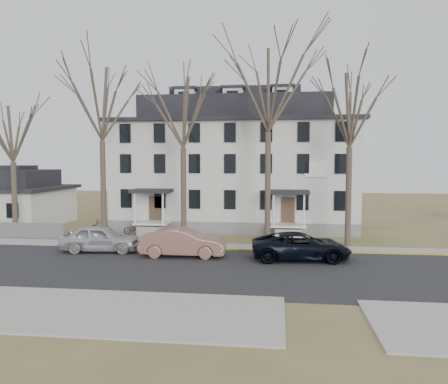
# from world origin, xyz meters

# --- Properties ---
(ground) EXTENTS (120.00, 120.00, 0.00)m
(ground) POSITION_xyz_m (0.00, 0.00, 0.00)
(ground) COLOR olive
(ground) RESTS_ON ground
(main_road) EXTENTS (120.00, 10.00, 0.04)m
(main_road) POSITION_xyz_m (0.00, 2.00, 0.00)
(main_road) COLOR #27272A
(main_road) RESTS_ON ground
(far_sidewalk) EXTENTS (120.00, 2.00, 0.08)m
(far_sidewalk) POSITION_xyz_m (0.00, 8.00, 0.00)
(far_sidewalk) COLOR #A09F97
(far_sidewalk) RESTS_ON ground
(near_sidewalk_left) EXTENTS (20.00, 5.00, 0.08)m
(near_sidewalk_left) POSITION_xyz_m (-8.00, -5.00, 0.00)
(near_sidewalk_left) COLOR #A09F97
(near_sidewalk_left) RESTS_ON ground
(yellow_curb) EXTENTS (14.00, 0.25, 0.06)m
(yellow_curb) POSITION_xyz_m (5.00, 7.10, 0.00)
(yellow_curb) COLOR gold
(yellow_curb) RESTS_ON ground
(boarding_house) EXTENTS (20.80, 12.36, 12.05)m
(boarding_house) POSITION_xyz_m (-2.00, 17.95, 5.38)
(boarding_house) COLOR slate
(boarding_house) RESTS_ON ground
(small_house) EXTENTS (8.70, 8.70, 5.00)m
(small_house) POSITION_xyz_m (-22.00, 16.00, 2.25)
(small_house) COLOR silver
(small_house) RESTS_ON ground
(tree_far_left) EXTENTS (8.40, 8.40, 13.72)m
(tree_far_left) POSITION_xyz_m (-11.00, 9.80, 10.34)
(tree_far_left) COLOR #473B31
(tree_far_left) RESTS_ON ground
(tree_mid_left) EXTENTS (7.80, 7.80, 12.74)m
(tree_mid_left) POSITION_xyz_m (-5.00, 9.80, 9.60)
(tree_mid_left) COLOR #473B31
(tree_mid_left) RESTS_ON ground
(tree_center) EXTENTS (9.00, 9.00, 14.70)m
(tree_center) POSITION_xyz_m (1.00, 9.80, 11.08)
(tree_center) COLOR #473B31
(tree_center) RESTS_ON ground
(tree_mid_right) EXTENTS (7.80, 7.80, 12.74)m
(tree_mid_right) POSITION_xyz_m (6.50, 9.80, 9.60)
(tree_mid_right) COLOR #473B31
(tree_mid_right) RESTS_ON ground
(tree_bungalow) EXTENTS (6.60, 6.60, 10.78)m
(tree_bungalow) POSITION_xyz_m (-18.00, 9.80, 8.12)
(tree_bungalow) COLOR #473B31
(tree_bungalow) RESTS_ON ground
(car_silver) EXTENTS (5.18, 2.48, 1.71)m
(car_silver) POSITION_xyz_m (-9.50, 5.59, 0.85)
(car_silver) COLOR silver
(car_silver) RESTS_ON ground
(car_tan) EXTENTS (5.22, 1.97, 1.70)m
(car_tan) POSITION_xyz_m (-4.00, 4.88, 0.85)
(car_tan) COLOR #8E5E52
(car_tan) RESTS_ON ground
(car_navy) EXTENTS (5.94, 3.13, 1.59)m
(car_navy) POSITION_xyz_m (3.07, 4.85, 0.80)
(car_navy) COLOR black
(car_navy) RESTS_ON ground
(bicycle_left) EXTENTS (1.83, 0.67, 0.95)m
(bicycle_left) POSITION_xyz_m (-9.34, 11.87, 0.48)
(bicycle_left) COLOR black
(bicycle_left) RESTS_ON ground
(bicycle_right) EXTENTS (1.91, 0.93, 1.10)m
(bicycle_right) POSITION_xyz_m (-12.23, 12.02, 0.55)
(bicycle_right) COLOR black
(bicycle_right) RESTS_ON ground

